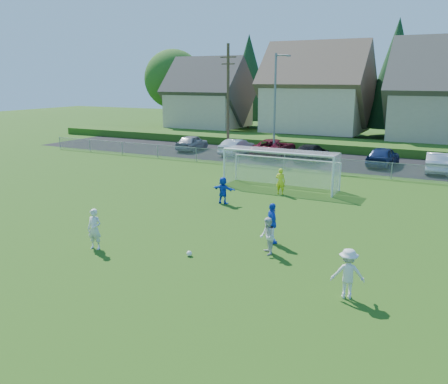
% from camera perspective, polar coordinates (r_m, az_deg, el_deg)
% --- Properties ---
extents(ground, '(160.00, 160.00, 0.00)m').
position_cam_1_polar(ground, '(17.81, -12.18, -9.77)').
color(ground, '#193D0C').
rests_on(ground, ground).
extents(asphalt_lot, '(60.00, 60.00, 0.00)m').
position_cam_1_polar(asphalt_lot, '(41.92, 12.46, 3.68)').
color(asphalt_lot, black).
rests_on(asphalt_lot, ground).
extents(grass_embankment, '(70.00, 6.00, 0.80)m').
position_cam_1_polar(grass_embankment, '(49.07, 14.82, 5.41)').
color(grass_embankment, '#1E420F').
rests_on(grass_embankment, ground).
extents(soccer_ball, '(0.22, 0.22, 0.22)m').
position_cam_1_polar(soccer_ball, '(19.19, -4.21, -7.39)').
color(soccer_ball, white).
rests_on(soccer_ball, ground).
extents(player_white_a, '(0.68, 0.50, 1.72)m').
position_cam_1_polar(player_white_a, '(20.41, -15.31, -4.33)').
color(player_white_a, silver).
rests_on(player_white_a, ground).
extents(player_white_b, '(0.90, 0.94, 1.53)m').
position_cam_1_polar(player_white_b, '(19.22, 5.26, -5.31)').
color(player_white_b, silver).
rests_on(player_white_b, ground).
extents(player_white_c, '(1.22, 0.92, 1.67)m').
position_cam_1_polar(player_white_c, '(15.97, 14.68, -9.46)').
color(player_white_c, silver).
rests_on(player_white_c, ground).
extents(player_blue_a, '(0.98, 1.08, 1.77)m').
position_cam_1_polar(player_blue_a, '(20.49, 5.80, -3.75)').
color(player_blue_a, blue).
rests_on(player_blue_a, ground).
extents(player_blue_b, '(1.45, 0.54, 1.54)m').
position_cam_1_polar(player_blue_b, '(26.83, -0.12, 0.21)').
color(player_blue_b, blue).
rests_on(player_blue_b, ground).
extents(goalkeeper, '(0.60, 0.41, 1.62)m').
position_cam_1_polar(goalkeeper, '(29.17, 6.82, 1.28)').
color(goalkeeper, yellow).
rests_on(goalkeeper, ground).
extents(car_a, '(2.18, 4.63, 1.53)m').
position_cam_1_polar(car_a, '(47.09, -3.88, 5.96)').
color(car_a, gray).
rests_on(car_a, ground).
extents(car_b, '(1.77, 4.54, 1.47)m').
position_cam_1_polar(car_b, '(44.12, 1.57, 5.43)').
color(car_b, silver).
rests_on(car_b, ground).
extents(car_c, '(2.87, 5.99, 1.65)m').
position_cam_1_polar(car_c, '(43.21, 6.01, 5.31)').
color(car_c, '#5C0A19').
rests_on(car_c, ground).
extents(car_d, '(2.24, 5.07, 1.45)m').
position_cam_1_polar(car_d, '(41.49, 10.44, 4.68)').
color(car_d, black).
rests_on(car_d, ground).
extents(car_e, '(2.26, 4.81, 1.59)m').
position_cam_1_polar(car_e, '(40.50, 18.59, 4.09)').
color(car_e, navy).
rests_on(car_e, ground).
extents(car_f, '(1.86, 4.63, 1.49)m').
position_cam_1_polar(car_f, '(39.42, 24.27, 3.28)').
color(car_f, silver).
rests_on(car_f, ground).
extents(soccer_goal, '(7.42, 1.90, 2.50)m').
position_cam_1_polar(soccer_goal, '(30.89, 6.94, 3.51)').
color(soccer_goal, white).
rests_on(soccer_goal, ground).
extents(chainlink_fence, '(52.06, 0.06, 1.20)m').
position_cam_1_polar(chainlink_fence, '(36.61, 10.21, 3.37)').
color(chainlink_fence, gray).
rests_on(chainlink_fence, ground).
extents(streetlight, '(1.38, 0.18, 9.00)m').
position_cam_1_polar(streetlight, '(41.36, 6.20, 10.53)').
color(streetlight, slate).
rests_on(streetlight, ground).
extents(utility_pole, '(1.60, 0.26, 10.00)m').
position_cam_1_polar(utility_pole, '(44.34, 0.49, 11.20)').
color(utility_pole, '#473321').
rests_on(utility_pole, ground).
extents(houses_row, '(53.90, 11.45, 13.27)m').
position_cam_1_polar(houses_row, '(55.59, 19.09, 13.21)').
color(houses_row, tan).
rests_on(houses_row, ground).
extents(tree_row, '(65.98, 12.36, 13.80)m').
position_cam_1_polar(tree_row, '(61.93, 19.12, 12.77)').
color(tree_row, '#382616').
rests_on(tree_row, ground).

